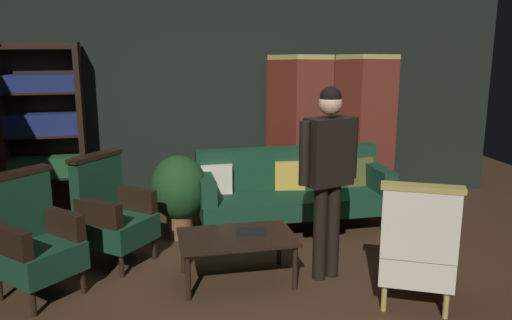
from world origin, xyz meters
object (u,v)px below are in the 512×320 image
Objects in this scene: book_black_cloth at (251,232)px; coffee_table at (237,241)px; armchair_gilt_accent at (417,247)px; standing_figure at (328,166)px; velvet_couch at (292,188)px; folding_screen at (330,128)px; armchair_wing_left at (112,213)px; armchair_wing_right at (33,239)px; potted_plant at (179,190)px; bookshelf at (43,132)px.

coffee_table is at bearing -167.34° from book_black_cloth.
standing_figure is (-0.53, 0.63, 0.54)m from armchair_gilt_accent.
velvet_couch is 1.40m from book_black_cloth.
folding_screen is 2.99m from armchair_wing_left.
armchair_wing_left is at bearing 152.84° from book_black_cloth.
folding_screen is 2.59m from coffee_table.
velvet_couch is 2.77m from armchair_wing_right.
book_black_cloth is (-0.65, 0.12, -0.59)m from standing_figure.
potted_plant is (0.66, 0.53, 0.03)m from armchair_wing_left.
book_black_cloth is at bearing -64.48° from potted_plant.
velvet_couch reaches higher than book_black_cloth.
armchair_wing_right is (0.18, -1.89, -0.57)m from bookshelf.
armchair_wing_right is (-1.68, 0.09, 0.12)m from coffee_table.
armchair_gilt_accent is (3.17, -2.69, -0.57)m from bookshelf.
armchair_wing_right is at bearing 164.94° from armchair_gilt_accent.
velvet_couch is at bearing 24.49° from armchair_wing_right.
armchair_wing_right is 2.52m from standing_figure.
coffee_table is at bearing -3.01° from armchair_wing_right.
folding_screen is at bearing 0.15° from bookshelf.
armchair_gilt_accent reaches higher than coffee_table.
folding_screen reaches higher than armchair_wing_right.
bookshelf is at bearing 133.25° from coffee_table.
armchair_gilt_accent reaches higher than book_black_cloth.
book_black_cloth is (1.99, -1.94, -0.63)m from bookshelf.
armchair_gilt_accent is at bearing -47.71° from potted_plant.
potted_plant is at bearing 109.39° from coffee_table.
book_black_cloth is at bearing -27.16° from armchair_wing_left.
bookshelf is 8.02× the size of book_black_cloth.
folding_screen is 2.21m from standing_figure.
armchair_gilt_accent and armchair_wing_right have the same top height.
armchair_wing_right is at bearing -138.95° from potted_plant.
coffee_table is 1.27m from armchair_wing_left.
bookshelf is 2.85m from book_black_cloth.
standing_figure is (0.79, -0.09, 0.65)m from coffee_table.
folding_screen is 2.12× the size of potted_plant.
bookshelf is 0.97× the size of velvet_couch.
coffee_table is 0.59× the size of standing_figure.
potted_plant is (-1.26, -0.05, 0.06)m from velvet_couch.
potted_plant is at bearing -177.69° from velvet_couch.
standing_figure reaches higher than armchair_gilt_accent.
potted_plant is 3.50× the size of book_black_cloth.
coffee_table is 0.96× the size of armchair_wing_left.
folding_screen reaches higher than coffee_table.
potted_plant is (1.44, -0.79, -0.55)m from bookshelf.
velvet_couch is 2.04× the size of armchair_gilt_accent.
folding_screen is at bearing 69.77° from standing_figure.
velvet_couch is 1.50m from coffee_table.
standing_figure is at bearing -6.38° from coffee_table.
armchair_wing_right is at bearing 176.99° from coffee_table.
armchair_gilt_accent is 2.75m from armchair_wing_left.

